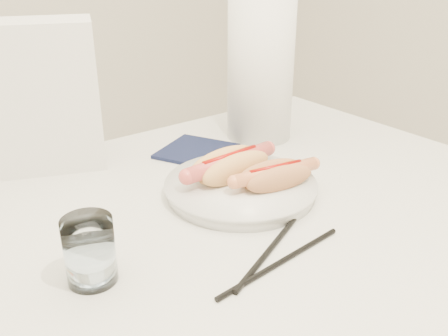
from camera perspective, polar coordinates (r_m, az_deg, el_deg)
table at (r=0.79m, az=-3.18°, el=-10.17°), size 1.20×0.80×0.75m
plate at (r=0.83m, az=1.90°, el=-2.44°), size 0.31×0.31×0.02m
hotdog_left at (r=0.84m, az=0.68°, el=0.26°), size 0.18×0.08×0.05m
hotdog_right at (r=0.82m, az=5.86°, el=-0.91°), size 0.15×0.08×0.04m
water_glass at (r=0.64m, az=-15.09°, el=-9.09°), size 0.06×0.06×0.09m
chopstick_near at (r=0.71m, az=5.95°, el=-8.37°), size 0.23×0.11×0.01m
chopstick_far at (r=0.67m, az=6.55°, el=-10.57°), size 0.23×0.03×0.01m
napkin_box at (r=0.96m, az=-20.11°, el=7.69°), size 0.23×0.18×0.27m
navy_napkin at (r=1.00m, az=-3.13°, el=1.94°), size 0.18×0.18×0.01m
paper_towel_roll at (r=1.05m, az=4.21°, el=11.53°), size 0.17×0.17×0.31m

